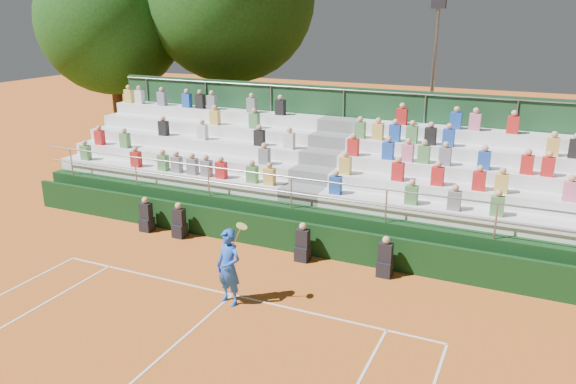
% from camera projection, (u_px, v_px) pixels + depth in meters
% --- Properties ---
extents(ground, '(90.00, 90.00, 0.00)m').
position_uv_depth(ground, '(232.00, 295.00, 14.63)').
color(ground, '#C96321').
rests_on(ground, ground).
extents(courtside_wall, '(20.00, 0.15, 1.00)m').
position_uv_depth(courtside_wall, '(284.00, 235.00, 17.24)').
color(courtside_wall, black).
rests_on(courtside_wall, ground).
extents(line_officials, '(8.58, 0.40, 1.19)m').
position_uv_depth(line_officials, '(246.00, 235.00, 17.29)').
color(line_officials, black).
rests_on(line_officials, ground).
extents(grandstand, '(20.00, 5.20, 4.40)m').
position_uv_depth(grandstand, '(323.00, 188.00, 19.87)').
color(grandstand, black).
rests_on(grandstand, ground).
extents(tennis_player, '(0.94, 0.63, 2.22)m').
position_uv_depth(tennis_player, '(229.00, 267.00, 13.93)').
color(tennis_player, blue).
rests_on(tennis_player, ground).
extents(tree_west, '(6.96, 6.96, 10.06)m').
position_uv_depth(tree_west, '(110.00, 22.00, 27.07)').
color(tree_west, '#372614').
rests_on(tree_west, ground).
extents(floodlight_mast, '(0.60, 0.25, 7.52)m').
position_uv_depth(floodlight_mast, '(433.00, 75.00, 24.40)').
color(floodlight_mast, gray).
rests_on(floodlight_mast, ground).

